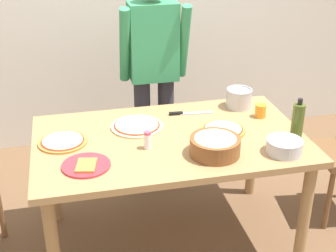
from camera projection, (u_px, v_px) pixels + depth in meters
name	position (u px, v px, depth m)	size (l,w,h in m)	color
ground	(170.00, 239.00, 3.14)	(8.00, 8.00, 0.00)	brown
dining_table	(170.00, 151.00, 2.85)	(1.60, 0.96, 0.76)	#A37A4C
person_cook	(154.00, 67.00, 3.40)	(0.49, 0.25, 1.62)	#2D2D38
pizza_raw_on_board	(137.00, 126.00, 2.92)	(0.32, 0.32, 0.02)	beige
pizza_cooked_on_tray	(223.00, 130.00, 2.88)	(0.27, 0.27, 0.02)	#C67A33
pizza_second_cooked	(63.00, 141.00, 2.74)	(0.28, 0.28, 0.02)	#C67A33
plate_with_slice	(86.00, 165.00, 2.50)	(0.26, 0.26, 0.02)	red
popcorn_bowl	(215.00, 144.00, 2.60)	(0.28, 0.28, 0.11)	brown
mixing_bowl_steel	(284.00, 146.00, 2.62)	(0.20, 0.20, 0.08)	#B7B7BC
olive_oil_bottle	(298.00, 121.00, 2.74)	(0.07, 0.07, 0.26)	#47561E
steel_pot	(239.00, 98.00, 3.18)	(0.17, 0.17, 0.13)	#B7B7BC
cup_orange	(261.00, 111.00, 3.04)	(0.07, 0.07, 0.09)	orange
salt_shaker	(148.00, 140.00, 2.66)	(0.04, 0.04, 0.11)	white
chef_knife	(186.00, 113.00, 3.10)	(0.29, 0.05, 0.02)	silver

